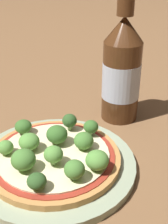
% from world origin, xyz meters
% --- Properties ---
extents(ground_plane, '(3.00, 3.00, 0.00)m').
position_xyz_m(ground_plane, '(0.00, 0.00, 0.00)').
color(ground_plane, brown).
extents(plate, '(0.24, 0.24, 0.01)m').
position_xyz_m(plate, '(0.01, -0.01, 0.01)').
color(plate, '#93A384').
rests_on(plate, ground_plane).
extents(pizza, '(0.20, 0.20, 0.01)m').
position_xyz_m(pizza, '(0.01, -0.01, 0.02)').
color(pizza, '#B77F42').
rests_on(pizza, plate).
extents(broccoli_floret_0, '(0.03, 0.03, 0.03)m').
position_xyz_m(broccoli_floret_0, '(0.03, -0.00, 0.04)').
color(broccoli_floret_0, '#7A9E5B').
rests_on(broccoli_floret_0, pizza).
extents(broccoli_floret_1, '(0.03, 0.03, 0.03)m').
position_xyz_m(broccoli_floret_1, '(-0.04, 0.01, 0.04)').
color(broccoli_floret_1, '#7A9E5B').
rests_on(broccoli_floret_1, pizza).
extents(broccoli_floret_2, '(0.03, 0.03, 0.03)m').
position_xyz_m(broccoli_floret_2, '(0.04, -0.04, 0.04)').
color(broccoli_floret_2, '#7A9E5B').
rests_on(broccoli_floret_2, pizza).
extents(broccoli_floret_3, '(0.03, 0.03, 0.02)m').
position_xyz_m(broccoli_floret_3, '(0.03, 0.06, 0.04)').
color(broccoli_floret_3, '#7A9E5B').
rests_on(broccoli_floret_3, pizza).
extents(broccoli_floret_4, '(0.02, 0.02, 0.03)m').
position_xyz_m(broccoli_floret_4, '(0.07, -0.00, 0.04)').
color(broccoli_floret_4, '#7A9E5B').
rests_on(broccoli_floret_4, pizza).
extents(broccoli_floret_5, '(0.02, 0.02, 0.02)m').
position_xyz_m(broccoli_floret_5, '(-0.07, -0.02, 0.04)').
color(broccoli_floret_5, '#7A9E5B').
rests_on(broccoli_floret_5, pizza).
extents(broccoli_floret_6, '(0.03, 0.03, 0.03)m').
position_xyz_m(broccoli_floret_6, '(0.00, 0.03, 0.04)').
color(broccoli_floret_6, '#7A9E5B').
rests_on(broccoli_floret_6, pizza).
extents(broccoli_floret_7, '(0.03, 0.03, 0.03)m').
position_xyz_m(broccoli_floret_7, '(-0.03, -0.06, 0.04)').
color(broccoli_floret_7, '#7A9E5B').
rests_on(broccoli_floret_7, pizza).
extents(broccoli_floret_8, '(0.03, 0.03, 0.03)m').
position_xyz_m(broccoli_floret_8, '(-0.02, -0.02, 0.04)').
color(broccoli_floret_8, '#7A9E5B').
rests_on(broccoli_floret_8, pizza).
extents(broccoli_floret_9, '(0.02, 0.02, 0.03)m').
position_xyz_m(broccoli_floret_9, '(0.07, -0.04, 0.04)').
color(broccoli_floret_9, '#7A9E5B').
rests_on(broccoli_floret_9, pizza).
extents(broccoli_floret_10, '(0.03, 0.03, 0.03)m').
position_xyz_m(broccoli_floret_10, '(0.00, -0.08, 0.04)').
color(broccoli_floret_10, '#7A9E5B').
rests_on(broccoli_floret_10, pizza).
extents(broccoli_floret_11, '(0.02, 0.02, 0.02)m').
position_xyz_m(broccoli_floret_11, '(-0.02, 0.06, 0.04)').
color(broccoli_floret_11, '#7A9E5B').
rests_on(broccoli_floret_11, pizza).
extents(beer_bottle, '(0.07, 0.07, 0.25)m').
position_xyz_m(beer_bottle, '(0.19, -0.05, 0.10)').
color(beer_bottle, '#472814').
rests_on(beer_bottle, ground_plane).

